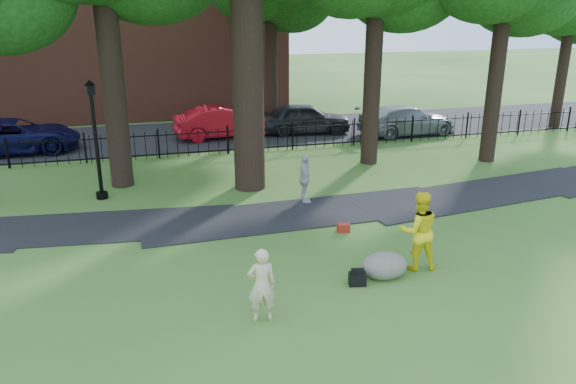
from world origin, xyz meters
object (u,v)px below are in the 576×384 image
object	(u,v)px
boulder	(384,263)
lamppost	(96,142)
man	(419,231)
red_sedan	(223,122)
woman	(262,285)

from	to	relation	value
boulder	lamppost	size ratio (longest dim) A/B	0.29
man	lamppost	xyz separation A→B (m)	(-7.96, 7.70, 0.96)
boulder	red_sedan	size ratio (longest dim) A/B	0.24
woman	man	distance (m)	4.54
red_sedan	lamppost	bearing A→B (deg)	140.53
boulder	lamppost	distance (m)	10.67
lamppost	woman	bearing A→B (deg)	-83.53
boulder	lamppost	world-z (taller)	lamppost
man	red_sedan	xyz separation A→B (m)	(-2.49, 15.74, -0.24)
woman	lamppost	bearing A→B (deg)	-63.94
man	red_sedan	world-z (taller)	man
lamppost	red_sedan	world-z (taller)	lamppost
boulder	red_sedan	distance (m)	16.02
man	woman	bearing A→B (deg)	25.07
red_sedan	woman	bearing A→B (deg)	168.64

